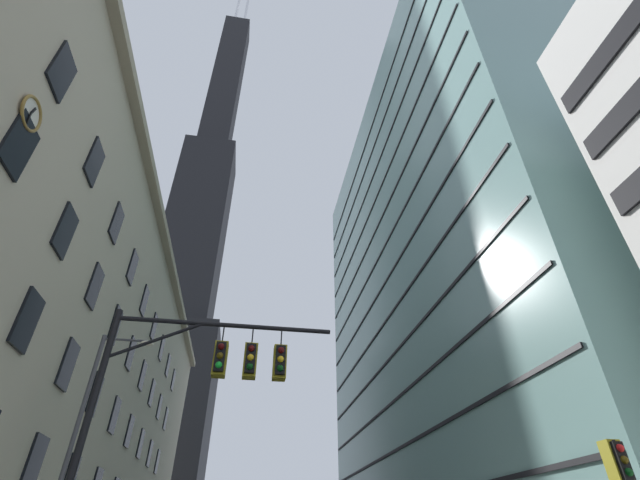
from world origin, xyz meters
The scene contains 6 objects.
station_building centered at (-18.87, 25.13, 11.79)m, with size 16.42×62.28×23.62m.
dark_skyscraper centered at (-21.60, 97.75, 62.94)m, with size 22.65×22.65×213.51m.
glass_office_midrise centered at (18.69, 31.25, 27.19)m, with size 15.48×50.88×54.38m.
traffic_signal_mast centered at (-3.70, 4.34, 5.25)m, with size 6.77×0.63×7.03m.
traffic_light_near_right centered at (7.29, 2.46, 2.88)m, with size 0.40×0.63×3.44m.
street_lamppost centered at (-8.57, 10.43, 5.18)m, with size 2.20×0.32×8.59m.
Camera 1 is at (-2.50, -8.66, 1.31)m, focal length 24.19 mm.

